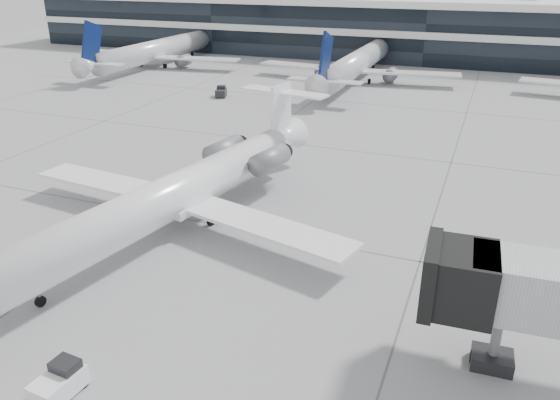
% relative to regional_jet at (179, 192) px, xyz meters
% --- Properties ---
extents(ground, '(220.00, 220.00, 0.00)m').
position_rel_regional_jet_xyz_m(ground, '(6.70, 1.13, -2.67)').
color(ground, gray).
rests_on(ground, ground).
extents(terminal, '(170.00, 22.00, 10.00)m').
position_rel_regional_jet_xyz_m(terminal, '(6.70, 83.13, 2.33)').
color(terminal, black).
rests_on(terminal, ground).
extents(bg_jet_left, '(32.00, 40.00, 9.60)m').
position_rel_regional_jet_xyz_m(bg_jet_left, '(-38.30, 56.13, -2.67)').
color(bg_jet_left, silver).
rests_on(bg_jet_left, ground).
extents(bg_jet_center, '(32.00, 40.00, 9.60)m').
position_rel_regional_jet_xyz_m(bg_jet_center, '(-1.30, 56.13, -2.67)').
color(bg_jet_center, silver).
rests_on(bg_jet_center, ground).
extents(regional_jet, '(27.04, 33.71, 7.81)m').
position_rel_regional_jet_xyz_m(regional_jet, '(0.00, 0.00, 0.00)').
color(regional_jet, white).
rests_on(regional_jet, ground).
extents(baggage_tug, '(1.54, 2.41, 1.47)m').
position_rel_regional_jet_xyz_m(baggage_tug, '(3.72, -16.37, -2.01)').
color(baggage_tug, white).
rests_on(baggage_tug, ground).
extents(traffic_cone, '(0.54, 0.54, 0.62)m').
position_rel_regional_jet_xyz_m(traffic_cone, '(-2.32, 11.73, -2.38)').
color(traffic_cone, '#FE490D').
rests_on(traffic_cone, ground).
extents(far_tug, '(2.06, 2.66, 1.49)m').
position_rel_regional_jet_xyz_m(far_tug, '(-16.20, 37.79, -2.00)').
color(far_tug, black).
rests_on(far_tug, ground).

